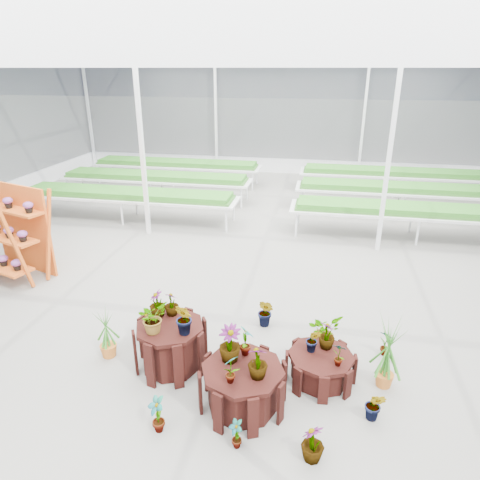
% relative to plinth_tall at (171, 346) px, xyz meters
% --- Properties ---
extents(ground_plane, '(24.00, 24.00, 0.00)m').
position_rel_plinth_tall_xyz_m(ground_plane, '(0.51, 1.20, -0.36)').
color(ground_plane, gray).
rests_on(ground_plane, ground).
extents(greenhouse_shell, '(18.00, 24.00, 4.50)m').
position_rel_plinth_tall_xyz_m(greenhouse_shell, '(0.51, 1.20, 1.89)').
color(greenhouse_shell, white).
rests_on(greenhouse_shell, ground).
extents(steel_frame, '(18.00, 24.00, 4.50)m').
position_rel_plinth_tall_xyz_m(steel_frame, '(0.51, 1.20, 1.89)').
color(steel_frame, silver).
rests_on(steel_frame, ground).
extents(nursery_benches, '(16.00, 7.00, 0.84)m').
position_rel_plinth_tall_xyz_m(nursery_benches, '(0.51, 8.40, 0.06)').
color(nursery_benches, silver).
rests_on(nursery_benches, ground).
extents(plinth_tall, '(1.27, 1.27, 0.71)m').
position_rel_plinth_tall_xyz_m(plinth_tall, '(0.00, 0.00, 0.00)').
color(plinth_tall, black).
rests_on(plinth_tall, ground).
extents(plinth_mid, '(1.48, 1.48, 0.59)m').
position_rel_plinth_tall_xyz_m(plinth_mid, '(1.20, -0.60, -0.06)').
color(plinth_mid, black).
rests_on(plinth_mid, ground).
extents(plinth_low, '(1.06, 1.06, 0.44)m').
position_rel_plinth_tall_xyz_m(plinth_low, '(2.20, 0.10, -0.14)').
color(plinth_low, black).
rests_on(plinth_low, ground).
extents(shelf_rack, '(2.04, 1.48, 1.94)m').
position_rel_plinth_tall_xyz_m(shelf_rack, '(-4.40, 2.26, 0.61)').
color(shelf_rack, '#BB4C16').
rests_on(shelf_rack, ground).
extents(nursery_plants, '(4.59, 3.00, 1.22)m').
position_rel_plinth_tall_xyz_m(nursery_plants, '(1.24, 0.10, 0.18)').
color(nursery_plants, '#2C6C20').
rests_on(nursery_plants, ground).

